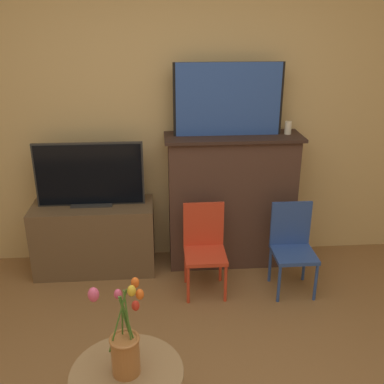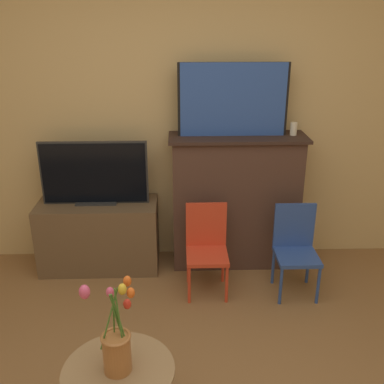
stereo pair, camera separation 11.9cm
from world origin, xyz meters
The scene contains 9 objects.
wall_back centered at (0.00, 2.13, 1.35)m, with size 8.00×0.06×2.70m.
fireplace_mantel centered at (0.45, 1.93, 0.59)m, with size 1.11×0.38×1.15m.
painting centered at (0.41, 1.93, 1.43)m, with size 0.87×0.03×0.57m.
mantel_candle centered at (0.90, 1.93, 1.20)m, with size 0.05×0.05×0.10m.
tv_stand centered at (-0.71, 1.87, 0.30)m, with size 0.99×0.42×0.59m.
tv_monitor centered at (-0.71, 1.88, 0.85)m, with size 0.87×0.12×0.53m.
chair_red centered at (0.19, 1.51, 0.39)m, with size 0.32×0.32×0.70m.
chair_blue centered at (0.87, 1.47, 0.39)m, with size 0.32×0.32×0.70m.
vase_tulips centered at (-0.34, 0.17, 0.58)m, with size 0.25×0.19×0.50m.
Camera 2 is at (-0.03, -1.57, 2.05)m, focal length 42.00 mm.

